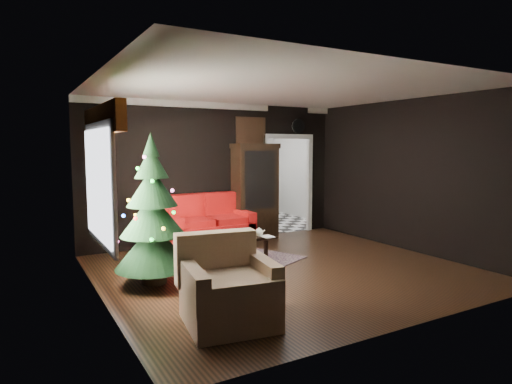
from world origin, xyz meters
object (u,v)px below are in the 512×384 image
christmas_tree (153,211)px  teapot (259,232)px  armchair (229,283)px  loveseat (208,221)px  curio_cabinet (255,194)px  wall_clock (298,126)px  floor_lamp (150,208)px  kitchen_table (249,210)px  coffee_table (237,250)px

christmas_tree → teapot: size_ratio=12.75×
armchair → loveseat: bearing=78.8°
curio_cabinet → wall_clock: 1.88m
curio_cabinet → floor_lamp: curio_cabinet is taller
wall_clock → kitchen_table: size_ratio=0.43×
teapot → wall_clock: bearing=41.6°
christmas_tree → wall_clock: (3.96, 2.22, 1.33)m
wall_clock → coffee_table: bearing=-144.6°
floor_lamp → teapot: floor_lamp is taller
coffee_table → armchair: bearing=-118.9°
teapot → loveseat: bearing=102.3°
loveseat → kitchen_table: 2.45m
loveseat → curio_cabinet: 1.25m
teapot → kitchen_table: size_ratio=0.21×
floor_lamp → kitchen_table: floor_lamp is taller
christmas_tree → teapot: (1.92, 0.41, -0.55)m
teapot → kitchen_table: kitchen_table is taller
curio_cabinet → armchair: 4.48m
curio_cabinet → kitchen_table: size_ratio=2.53×
christmas_tree → wall_clock: wall_clock is taller
floor_lamp → christmas_tree: 1.90m
floor_lamp → wall_clock: (3.47, 0.39, 1.55)m
kitchen_table → wall_clock: bearing=-66.3°
teapot → wall_clock: size_ratio=0.50×
curio_cabinet → coffee_table: curio_cabinet is taller
christmas_tree → kitchen_table: christmas_tree is taller
loveseat → armchair: size_ratio=1.70×
coffee_table → teapot: size_ratio=5.82×
teapot → floor_lamp: bearing=135.2°
armchair → teapot: (1.58, 2.10, 0.04)m
loveseat → kitchen_table: size_ratio=2.27×
christmas_tree → coffee_table: (1.55, 0.51, -0.83)m
loveseat → coffee_table: 1.34m
loveseat → wall_clock: size_ratio=5.31×
floor_lamp → teapot: 2.04m
kitchen_table → teapot: bearing=-116.0°
loveseat → christmas_tree: christmas_tree is taller
christmas_tree → wall_clock: 4.73m
christmas_tree → kitchen_table: (3.41, 3.47, -0.68)m
curio_cabinet → teapot: (-0.84, -1.63, -0.45)m
curio_cabinet → christmas_tree: christmas_tree is taller
curio_cabinet → wall_clock: wall_clock is taller
kitchen_table → loveseat: bearing=-137.5°
floor_lamp → kitchen_table: size_ratio=2.10×
loveseat → floor_lamp: bearing=179.7°
armchair → wall_clock: bearing=55.9°
loveseat → kitchen_table: bearing=42.5°
christmas_tree → floor_lamp: bearing=75.0°
armchair → teapot: 2.63m
teapot → wall_clock: wall_clock is taller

